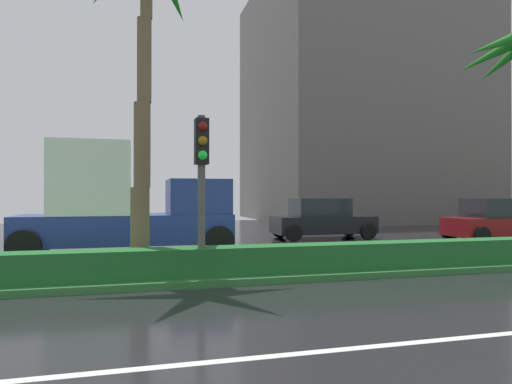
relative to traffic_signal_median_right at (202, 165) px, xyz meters
name	(u,v)px	position (x,y,z in m)	size (l,w,h in m)	color
traffic_signal_median_right	(202,165)	(0.00, 0.00, 0.00)	(0.28, 0.43, 3.39)	#4C4C47
box_truck_lead	(125,205)	(-1.64, 5.30, -0.94)	(6.40, 2.64, 3.46)	navy
car_in_traffic_third	(322,219)	(6.42, 8.56, -1.66)	(4.30, 2.02, 1.72)	black
car_in_traffic_fourth	(498,221)	(12.82, 5.66, -1.66)	(4.30, 2.02, 1.72)	maroon
building_far_right	(356,104)	(15.14, 22.29, 6.40)	(14.84, 14.73, 17.77)	#605B59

